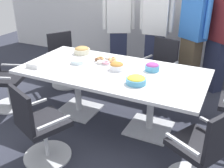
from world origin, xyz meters
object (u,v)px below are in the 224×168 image
person_standing_2 (193,34)px  napkin_pile (36,64)px  office_chair_1 (159,71)px  person_standing_1 (156,30)px  conference_table (112,79)px  plate_stack (78,62)px  person_standing_3 (219,35)px  snack_bowl_candy_mix (152,67)px  person_standing_0 (118,28)px  snack_bowl_pretzels (117,66)px  office_chair_4 (40,129)px  office_chair_2 (64,62)px  snack_bowl_chips_yellow (136,80)px  office_chair_3 (4,82)px  donut_platter (106,60)px  office_chair_5 (202,152)px  snack_bowl_cookies (82,50)px

person_standing_2 → napkin_pile: 2.56m
office_chair_1 → person_standing_1: bearing=-49.1°
conference_table → plate_stack: (-0.54, 0.02, 0.15)m
person_standing_3 → snack_bowl_candy_mix: person_standing_3 is taller
person_standing_0 → snack_bowl_pretzels: size_ratio=8.52×
office_chair_4 → snack_bowl_pretzels: size_ratio=4.64×
office_chair_2 → office_chair_1: bearing=135.5°
snack_bowl_pretzels → napkin_pile: 1.08m
snack_bowl_chips_yellow → office_chair_3: bearing=-177.0°
office_chair_2 → office_chair_3: size_ratio=1.00×
office_chair_4 → person_standing_2: 2.93m
office_chair_2 → person_standing_3: person_standing_3 is taller
donut_platter → napkin_pile: bearing=-142.8°
napkin_pile → conference_table: bearing=18.8°
office_chair_4 → person_standing_2: (1.04, 2.68, 0.54)m
office_chair_4 → person_standing_1: (0.37, 2.79, 0.51)m
office_chair_1 → person_standing_0: size_ratio=0.54×
office_chair_1 → person_standing_3: person_standing_3 is taller
office_chair_5 → donut_platter: bearing=86.3°
snack_bowl_candy_mix → plate_stack: (-1.01, -0.20, -0.03)m
office_chair_2 → donut_platter: office_chair_2 is taller
snack_bowl_cookies → snack_bowl_pretzels: size_ratio=1.23×
person_standing_2 → napkin_pile: (-1.68, -1.93, -0.16)m
office_chair_3 → person_standing_0: bearing=135.2°
person_standing_0 → snack_bowl_chips_yellow: person_standing_0 is taller
snack_bowl_candy_mix → conference_table: bearing=-155.7°
plate_stack → office_chair_4: bearing=-79.7°
person_standing_0 → person_standing_2: (1.40, -0.10, 0.07)m
snack_bowl_cookies → napkin_pile: snack_bowl_cookies is taller
office_chair_2 → office_chair_4: (0.95, -1.80, 0.00)m
office_chair_3 → napkin_pile: bearing=71.7°
snack_bowl_cookies → snack_bowl_pretzels: 0.84m
office_chair_1 → office_chair_4: size_ratio=1.00×
plate_stack → office_chair_5: bearing=-21.9°
snack_bowl_candy_mix → snack_bowl_pretzels: (-0.42, -0.18, -0.00)m
person_standing_0 → person_standing_3: person_standing_3 is taller
office_chair_2 → person_standing_0: size_ratio=0.54×
donut_platter → snack_bowl_pretzels: bearing=-37.2°
office_chair_5 → person_standing_1: 2.78m
napkin_pile → office_chair_4: bearing=-49.9°
plate_stack → snack_bowl_cookies: bearing=113.9°
person_standing_2 → person_standing_3: bearing=-141.6°
napkin_pile → office_chair_2: bearing=107.0°
person_standing_1 → plate_stack: size_ratio=9.37×
office_chair_5 → person_standing_1: person_standing_1 is taller
snack_bowl_pretzels → napkin_pile: size_ratio=1.02×
conference_table → person_standing_1: (0.03, 1.71, 0.29)m
napkin_pile → plate_stack: bearing=38.8°
snack_bowl_candy_mix → napkin_pile: snack_bowl_candy_mix is taller
snack_bowl_candy_mix → plate_stack: size_ratio=1.00×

